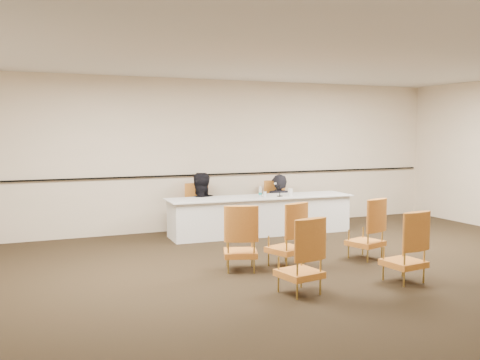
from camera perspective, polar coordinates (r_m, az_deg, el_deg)
name	(u,v)px	position (r m, az deg, el deg)	size (l,w,h in m)	color
floor	(327,275)	(7.54, 9.23, -9.99)	(10.00, 10.00, 0.00)	black
ceiling	(330,53)	(7.35, 9.58, 13.21)	(10.00, 10.00, 0.00)	silver
wall_back	(221,154)	(10.87, -2.00, 2.75)	(10.00, 0.04, 3.00)	beige
wall_rail	(222,174)	(10.86, -1.92, 0.63)	(9.80, 0.04, 0.03)	black
panel_table	(261,215)	(10.27, 2.21, -3.78)	(3.62, 0.84, 0.72)	silver
panelist_main	(278,214)	(11.03, 4.13, -3.67)	(0.60, 0.40, 1.66)	black
panelist_main_chair	(279,204)	(11.00, 4.13, -2.59)	(0.50, 0.50, 0.95)	#A4521D
panelist_second	(200,217)	(10.44, -4.34, -3.96)	(0.84, 0.66, 1.73)	black
panelist_second_chair	(199,208)	(10.41, -4.34, -3.04)	(0.50, 0.50, 0.95)	#A4521D
papers	(280,196)	(10.31, 4.32, -1.72)	(0.30, 0.22, 0.00)	white
microphone	(280,190)	(10.21, 4.26, -1.03)	(0.10, 0.19, 0.27)	black
water_bottle	(260,191)	(10.20, 2.17, -1.22)	(0.06, 0.06, 0.20)	teal
drinking_glass	(265,194)	(10.19, 2.66, -1.52)	(0.06, 0.06, 0.10)	silver
coffee_cup	(290,192)	(10.32, 5.38, -1.32)	(0.09, 0.09, 0.15)	white
aud_chair_front_left	(240,237)	(7.60, 0.04, -6.12)	(0.50, 0.50, 0.95)	#A4521D
aud_chair_front_mid	(286,234)	(7.84, 4.95, -5.79)	(0.50, 0.50, 0.95)	#A4521D
aud_chair_front_right	(366,228)	(8.50, 13.25, -5.04)	(0.50, 0.50, 0.95)	#A4521D
aud_chair_back_left	(299,255)	(6.57, 6.36, -7.97)	(0.50, 0.50, 0.95)	#A4521D
aud_chair_back_right	(404,246)	(7.35, 17.09, -6.74)	(0.50, 0.50, 0.95)	#A4521D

